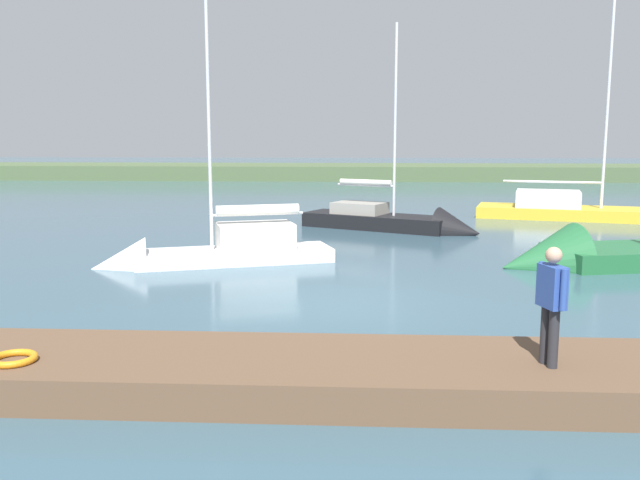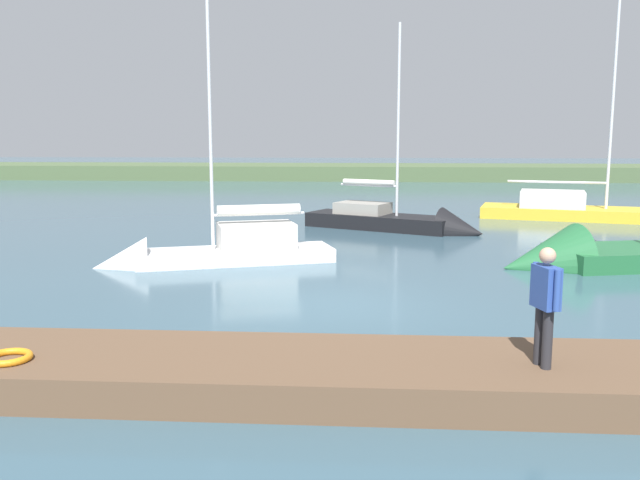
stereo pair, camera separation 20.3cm
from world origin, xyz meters
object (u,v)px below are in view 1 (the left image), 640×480
Objects in this scene: sailboat_behind_pier at (630,260)px; sailboat_near_dock at (205,258)px; life_ring_buoy at (13,359)px; sailboat_far_right at (618,215)px; sailboat_mid_channel at (400,226)px; person_on_dock at (551,298)px.

sailboat_near_dock is (12.26, 0.54, 0.03)m from sailboat_behind_pier.
sailboat_far_right reaches higher than life_ring_buoy.
sailboat_mid_channel is (-6.50, -17.42, -0.39)m from life_ring_buoy.
sailboat_near_dock is 12.14m from person_on_dock.
sailboat_mid_channel is (-6.08, -7.33, 0.00)m from sailboat_near_dock.
sailboat_far_right is (-15.85, -11.06, 0.04)m from sailboat_near_dock.
life_ring_buoy is at bearing -112.63° from sailboat_far_right.
life_ring_buoy is at bearing 27.32° from sailboat_behind_pier.
sailboat_behind_pier is at bearing -93.90° from sailboat_far_right.
sailboat_mid_channel is (6.18, -6.79, 0.04)m from sailboat_behind_pier.
sailboat_behind_pier is at bearing -140.03° from life_ring_buoy.
sailboat_behind_pier is 12.27m from sailboat_near_dock.
sailboat_behind_pier is 11.12m from sailboat_far_right.
person_on_dock is (5.21, 10.34, 1.33)m from sailboat_behind_pier.
sailboat_mid_channel is (9.77, 3.73, -0.04)m from sailboat_far_right.
person_on_dock is at bearing -97.91° from sailboat_far_right.
sailboat_mid_channel is at bearing -60.32° from sailboat_behind_pier.
sailboat_far_right is at bearing -127.58° from life_ring_buoy.
sailboat_near_dock is at bearing -92.41° from life_ring_buoy.
sailboat_mid_channel is 5.23× the size of person_on_dock.
sailboat_far_right is (-16.27, -21.15, -0.35)m from life_ring_buoy.
life_ring_buoy is at bearing 69.05° from sailboat_near_dock.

